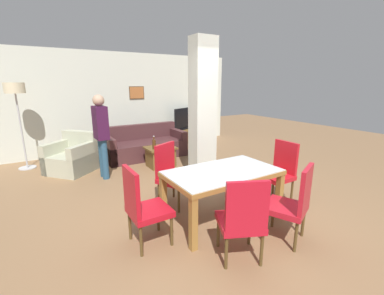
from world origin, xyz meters
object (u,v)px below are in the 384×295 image
dining_chair_near_right (293,202)px  tv_screen (184,119)px  dining_chair_head_left (143,205)px  sofa (145,146)px  dining_chair_head_right (280,170)px  armchair (73,158)px  standing_person (101,131)px  bottle (154,144)px  tv_stand (184,136)px  dining_table (222,181)px  dining_chair_far_left (171,173)px  floor_lamp (16,96)px  coffee_table (161,156)px  dining_chair_near_left (242,218)px

dining_chair_near_right → tv_screen: size_ratio=1.14×
dining_chair_head_left → sofa: size_ratio=0.48×
dining_chair_head_right → armchair: (-2.69, 3.31, -0.23)m
dining_chair_head_right → standing_person: (-2.20, 2.54, 0.44)m
dining_chair_head_left → bottle: dining_chair_head_left is taller
dining_chair_head_right → tv_stand: (0.77, 4.44, -0.30)m
dining_chair_near_right → dining_table: bearing=90.0°
dining_chair_far_left → dining_chair_near_right: (0.76, -1.66, 0.00)m
sofa → bottle: bearing=80.1°
bottle → tv_screen: bearing=45.9°
dining_chair_near_right → standing_person: bearing=88.7°
dining_chair_head_left → floor_lamp: bearing=-163.4°
bottle → dining_chair_head_right: bearing=-66.1°
dining_table → armchair: bearing=114.5°
floor_lamp → coffee_table: bearing=-28.9°
dining_chair_far_left → dining_chair_near_left: size_ratio=1.00×
dining_table → dining_chair_near_right: dining_chair_near_right is taller
dining_chair_head_right → coffee_table: bearing=19.5°
dining_chair_near_left → bottle: size_ratio=3.27×
dining_chair_near_left → sofa: dining_chair_near_left is taller
armchair → floor_lamp: size_ratio=0.63×
floor_lamp → dining_chair_near_right: bearing=-60.7°
tv_screen → dining_chair_near_left: bearing=43.0°
dining_chair_far_left → armchair: 2.76m
dining_chair_head_left → tv_stand: dining_chair_head_left is taller
dining_table → dining_chair_head_right: size_ratio=1.59×
sofa → tv_screen: (1.70, 0.89, 0.48)m
dining_table → coffee_table: size_ratio=2.38×
armchair → standing_person: 1.13m
coffee_table → floor_lamp: bearing=151.1°
dining_chair_head_left → tv_screen: size_ratio=1.14×
dining_chair_far_left → dining_chair_head_right: size_ratio=1.00×
dining_table → tv_screen: tv_screen is taller
tv_stand → standing_person: 3.60m
bottle → dining_chair_near_left: bearing=-97.7°
dining_table → floor_lamp: 4.82m
dining_chair_head_right → bottle: size_ratio=3.27×
tv_stand → tv_screen: 0.55m
tv_screen → tv_stand: bearing=52.7°
dining_table → floor_lamp: size_ratio=0.82×
dining_table → floor_lamp: bearing=120.4°
dining_table → dining_chair_far_left: size_ratio=1.59×
dining_chair_far_left → armchair: (-1.13, 2.51, -0.23)m
dining_chair_head_right → floor_lamp: floor_lamp is taller
dining_chair_head_right → bottle: dining_chair_head_right is taller
tv_stand → armchair: bearing=-161.8°
coffee_table → tv_stand: 2.50m
tv_screen → standing_person: bearing=9.4°
dining_chair_far_left → dining_chair_near_right: size_ratio=1.00×
dining_chair_head_right → dining_chair_far_left: bearing=62.9°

